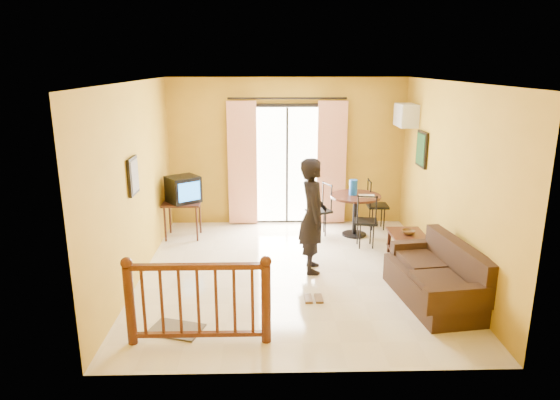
{
  "coord_description": "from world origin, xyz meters",
  "views": [
    {
      "loc": [
        -0.37,
        -6.93,
        3.04
      ],
      "look_at": [
        -0.19,
        0.2,
        1.08
      ],
      "focal_mm": 32.0,
      "sensor_mm": 36.0,
      "label": 1
    }
  ],
  "objects_px": {
    "sofa": "(438,280)",
    "television": "(183,189)",
    "coffee_table": "(409,245)",
    "standing_person": "(313,216)",
    "dining_table": "(355,204)"
  },
  "relations": [
    {
      "from": "standing_person",
      "to": "sofa",
      "type": "bearing_deg",
      "value": -125.24
    },
    {
      "from": "television",
      "to": "standing_person",
      "type": "height_order",
      "value": "standing_person"
    },
    {
      "from": "television",
      "to": "coffee_table",
      "type": "relative_size",
      "value": 0.71
    },
    {
      "from": "dining_table",
      "to": "coffee_table",
      "type": "relative_size",
      "value": 0.94
    },
    {
      "from": "television",
      "to": "standing_person",
      "type": "distance_m",
      "value": 2.66
    },
    {
      "from": "sofa",
      "to": "standing_person",
      "type": "height_order",
      "value": "standing_person"
    },
    {
      "from": "television",
      "to": "dining_table",
      "type": "distance_m",
      "value": 3.09
    },
    {
      "from": "television",
      "to": "sofa",
      "type": "height_order",
      "value": "television"
    },
    {
      "from": "television",
      "to": "coffee_table",
      "type": "bearing_deg",
      "value": -55.23
    },
    {
      "from": "sofa",
      "to": "television",
      "type": "bearing_deg",
      "value": 136.96
    },
    {
      "from": "coffee_table",
      "to": "sofa",
      "type": "xyz_separation_m",
      "value": [
        0.0,
        -1.35,
        0.02
      ]
    },
    {
      "from": "coffee_table",
      "to": "standing_person",
      "type": "relative_size",
      "value": 0.56
    },
    {
      "from": "sofa",
      "to": "coffee_table",
      "type": "bearing_deg",
      "value": 82.26
    },
    {
      "from": "television",
      "to": "sofa",
      "type": "bearing_deg",
      "value": -71.53
    },
    {
      "from": "coffee_table",
      "to": "dining_table",
      "type": "bearing_deg",
      "value": 116.38
    }
  ]
}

